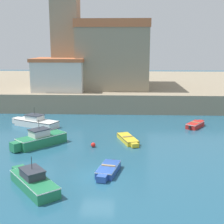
# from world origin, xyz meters

# --- Properties ---
(ground_plane) EXTENTS (200.00, 200.00, 0.00)m
(ground_plane) POSITION_xyz_m (0.00, 0.00, 0.00)
(ground_plane) COLOR #235670
(quay_seawall) EXTENTS (120.00, 40.00, 2.75)m
(quay_seawall) POSITION_xyz_m (0.00, 41.20, 1.37)
(quay_seawall) COLOR gray
(quay_seawall) RESTS_ON ground
(dinghy_red_0) EXTENTS (2.69, 3.32, 0.68)m
(dinghy_red_0) POSITION_xyz_m (10.38, 14.82, 0.33)
(dinghy_red_0) COLOR red
(dinghy_red_0) RESTS_ON ground
(motorboat_green_1) EXTENTS (4.48, 5.09, 2.26)m
(motorboat_green_1) POSITION_xyz_m (-4.23, -1.96, 0.51)
(motorboat_green_1) COLOR #237A4C
(motorboat_green_1) RESTS_ON ground
(motorboat_white_3) EXTENTS (6.28, 4.09, 2.32)m
(motorboat_white_3) POSITION_xyz_m (-8.80, 14.45, 0.53)
(motorboat_white_3) COLOR white
(motorboat_white_3) RESTS_ON ground
(dinghy_yellow_5) EXTENTS (2.32, 4.20, 0.55)m
(dinghy_yellow_5) POSITION_xyz_m (2.32, 8.81, 0.26)
(dinghy_yellow_5) COLOR yellow
(dinghy_yellow_5) RESTS_ON ground
(motorboat_green_6) EXTENTS (4.76, 5.02, 2.59)m
(motorboat_green_6) POSITION_xyz_m (-6.23, 7.17, 0.64)
(motorboat_green_6) COLOR #237A4C
(motorboat_green_6) RESTS_ON ground
(dinghy_blue_7) EXTENTS (1.89, 3.67, 0.63)m
(dinghy_blue_7) POSITION_xyz_m (0.76, 0.74, 0.30)
(dinghy_blue_7) COLOR #284C9E
(dinghy_blue_7) RESTS_ON ground
(mooring_buoy) EXTENTS (0.45, 0.45, 0.45)m
(mooring_buoy) POSITION_xyz_m (-1.02, 6.92, 0.23)
(mooring_buoy) COLOR red
(mooring_buoy) RESTS_ON ground
(church) EXTENTS (15.80, 14.37, 17.08)m
(church) POSITION_xyz_m (-1.23, 30.92, 8.66)
(church) COLOR gray
(church) RESTS_ON quay_seawall
(harbor_shed_mid_row) EXTENTS (7.86, 6.78, 4.91)m
(harbor_shed_mid_row) POSITION_xyz_m (-8.00, 25.93, 5.23)
(harbor_shed_mid_row) COLOR silver
(harbor_shed_mid_row) RESTS_ON quay_seawall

